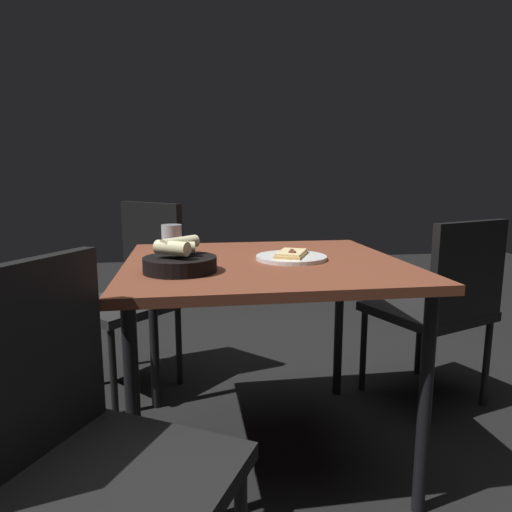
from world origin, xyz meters
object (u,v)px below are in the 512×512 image
chair_near (441,301)px  pizza_plate (291,257)px  dining_table (264,279)px  beer_glass (172,242)px  bread_basket (180,261)px  chair_spare (76,448)px  chair_far (134,284)px

chair_near → pizza_plate: bearing=-163.2°
dining_table → beer_glass: 0.38m
bread_basket → chair_spare: chair_spare is taller
beer_glass → chair_far: 0.62m
beer_glass → bread_basket: bearing=-84.1°
beer_glass → chair_spare: 0.92m
pizza_plate → chair_far: chair_far is taller
dining_table → chair_spare: 0.87m
beer_glass → chair_near: bearing=2.8°
bread_basket → chair_spare: (-0.20, -0.54, -0.27)m
beer_glass → chair_far: size_ratio=0.13×
bread_basket → chair_spare: bearing=-110.5°
dining_table → pizza_plate: (0.10, -0.00, 0.08)m
bread_basket → chair_far: chair_far is taller
bread_basket → chair_far: 0.90m
dining_table → pizza_plate: size_ratio=3.82×
bread_basket → chair_near: 1.21m
beer_glass → chair_spare: (-0.17, -0.86, -0.28)m
pizza_plate → dining_table: bearing=179.9°
chair_near → dining_table: bearing=-165.1°
chair_far → chair_spare: (0.03, -1.37, -0.01)m
dining_table → bread_basket: bearing=-151.9°
dining_table → chair_near: bearing=14.9°
pizza_plate → chair_spare: chair_spare is taller
pizza_plate → beer_glass: size_ratio=2.21×
dining_table → chair_far: bearing=128.1°
chair_near → chair_far: size_ratio=0.94×
beer_glass → chair_near: 1.19m
bread_basket → chair_far: size_ratio=0.26×
chair_far → chair_spare: chair_far is taller
pizza_plate → chair_far: 0.95m
dining_table → beer_glass: (-0.32, 0.16, 0.12)m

